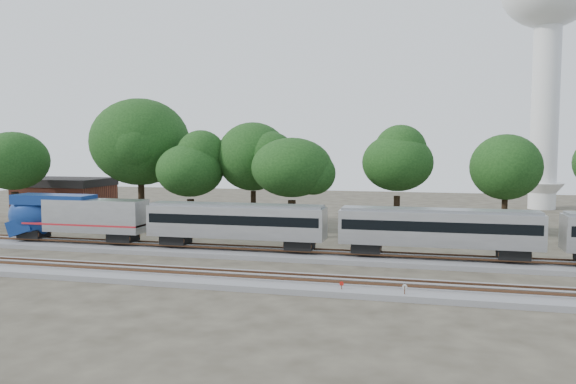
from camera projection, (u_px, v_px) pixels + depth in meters
The scene contains 16 objects.
ground at pixel (286, 272), 43.34m from camera, with size 160.00×160.00×0.00m, color #383328.
track_far at pixel (303, 255), 49.14m from camera, with size 160.00×5.00×0.73m.
track_near at pixel (273, 282), 39.45m from camera, with size 160.00×5.00×0.73m.
train at pixel (555, 231), 44.12m from camera, with size 102.11×2.91×4.29m.
switch_stand_red at pixel (342, 286), 36.63m from camera, with size 0.29×0.08×0.90m.
switch_stand_white at pixel (405, 290), 35.39m from camera, with size 0.32×0.14×1.03m.
switch_lever at pixel (369, 295), 36.10m from camera, with size 0.50×0.30×0.30m, color #512D19.
water_tower at pixel (549, 16), 84.75m from camera, with size 14.30×14.30×39.59m.
brick_building at pixel (65, 198), 74.95m from camera, with size 11.49×8.23×5.45m.
tree_0 at pixel (14, 161), 66.12m from camera, with size 8.11×8.11×11.44m.
tree_1 at pixel (140, 142), 67.56m from camera, with size 10.38×10.38×14.64m.
tree_2 at pixel (190, 171), 62.65m from camera, with size 7.13×7.13×10.06m.
tree_3 at pixel (253, 157), 63.93m from camera, with size 8.67×8.67×12.22m.
tree_4 at pixel (292, 168), 58.90m from camera, with size 7.60×7.60×10.72m.
tree_5 at pixel (397, 163), 61.32m from camera, with size 8.05×8.05×11.35m.
tree_6 at pixel (506, 167), 59.13m from camera, with size 7.64×7.64×10.78m.
Camera 1 is at (10.19, -41.45, 9.72)m, focal length 35.00 mm.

